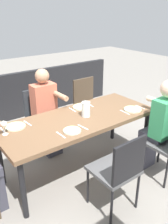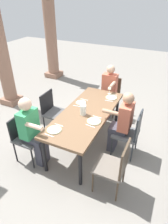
{
  "view_description": "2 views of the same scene",
  "coord_description": "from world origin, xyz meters",
  "px_view_note": "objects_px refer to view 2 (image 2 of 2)",
  "views": [
    {
      "loc": [
        1.57,
        2.18,
        2.03
      ],
      "look_at": [
        -0.1,
        -0.02,
        0.81
      ],
      "focal_mm": 38.18,
      "sensor_mm": 36.0,
      "label": 1
    },
    {
      "loc": [
        -2.83,
        -1.29,
        2.71
      ],
      "look_at": [
        -0.05,
        0.02,
        0.79
      ],
      "focal_mm": 31.8,
      "sensor_mm": 36.0,
      "label": 2
    }
  ],
  "objects_px": {
    "chair_west_north": "(25,135)",
    "diner_woman_green": "(121,122)",
    "chair_mid_south": "(131,131)",
    "diner_guest_third": "(32,130)",
    "plate_2": "(81,103)",
    "water_pitcher": "(83,110)",
    "diner_man_white": "(108,90)",
    "wine_glass_3": "(110,89)",
    "chair_mid_north": "(52,110)",
    "dining_table": "(86,115)",
    "chair_west_south": "(116,165)",
    "chair_head_east": "(111,93)",
    "stone_column_far": "(51,35)",
    "plate_0": "(54,130)",
    "plate_3": "(111,97)",
    "stone_column_centre": "(1,52)",
    "plate_1": "(94,121)"
  },
  "relations": [
    {
      "from": "diner_woman_green",
      "to": "wine_glass_3",
      "type": "relative_size",
      "value": 7.82
    },
    {
      "from": "chair_west_south",
      "to": "chair_head_east",
      "type": "distance_m",
      "value": 2.37
    },
    {
      "from": "chair_mid_south",
      "to": "diner_man_white",
      "type": "bearing_deg",
      "value": 36.12
    },
    {
      "from": "stone_column_far",
      "to": "plate_3",
      "type": "xyz_separation_m",
      "value": [
        -2.13,
        -2.83,
        -0.66
      ]
    },
    {
      "from": "plate_3",
      "to": "wine_glass_3",
      "type": "distance_m",
      "value": 0.22
    },
    {
      "from": "chair_mid_north",
      "to": "diner_man_white",
      "type": "height_order",
      "value": "diner_man_white"
    },
    {
      "from": "chair_west_north",
      "to": "diner_woman_green",
      "type": "relative_size",
      "value": 0.69
    },
    {
      "from": "chair_mid_south",
      "to": "stone_column_far",
      "type": "bearing_deg",
      "value": 51.26
    },
    {
      "from": "chair_mid_south",
      "to": "plate_3",
      "type": "bearing_deg",
      "value": 43.67
    },
    {
      "from": "dining_table",
      "to": "water_pitcher",
      "type": "bearing_deg",
      "value": 170.04
    },
    {
      "from": "stone_column_far",
      "to": "plate_0",
      "type": "bearing_deg",
      "value": -146.59
    },
    {
      "from": "diner_guest_third",
      "to": "diner_woman_green",
      "type": "bearing_deg",
      "value": -55.19
    },
    {
      "from": "chair_head_east",
      "to": "plate_1",
      "type": "bearing_deg",
      "value": -171.5
    },
    {
      "from": "dining_table",
      "to": "wine_glass_3",
      "type": "distance_m",
      "value": 0.92
    },
    {
      "from": "plate_2",
      "to": "chair_mid_south",
      "type": "bearing_deg",
      "value": -98.66
    },
    {
      "from": "chair_west_south",
      "to": "water_pitcher",
      "type": "bearing_deg",
      "value": 50.99
    },
    {
      "from": "chair_west_north",
      "to": "plate_2",
      "type": "bearing_deg",
      "value": -29.09
    },
    {
      "from": "diner_woman_green",
      "to": "wine_glass_3",
      "type": "bearing_deg",
      "value": 33.09
    },
    {
      "from": "chair_west_north",
      "to": "diner_woman_green",
      "type": "distance_m",
      "value": 1.73
    },
    {
      "from": "stone_column_far",
      "to": "plate_3",
      "type": "height_order",
      "value": "stone_column_far"
    },
    {
      "from": "chair_west_south",
      "to": "diner_woman_green",
      "type": "bearing_deg",
      "value": 11.82
    },
    {
      "from": "chair_head_east",
      "to": "water_pitcher",
      "type": "xyz_separation_m",
      "value": [
        -1.53,
        0.02,
        0.33
      ]
    },
    {
      "from": "wine_glass_3",
      "to": "water_pitcher",
      "type": "distance_m",
      "value": 1.0
    },
    {
      "from": "diner_guest_third",
      "to": "plate_3",
      "type": "xyz_separation_m",
      "value": [
        1.52,
        -0.87,
        0.09
      ]
    },
    {
      "from": "dining_table",
      "to": "diner_woman_green",
      "type": "bearing_deg",
      "value": -81.44
    },
    {
      "from": "dining_table",
      "to": "chair_west_south",
      "type": "relative_size",
      "value": 2.19
    },
    {
      "from": "plate_1",
      "to": "wine_glass_3",
      "type": "bearing_deg",
      "value": 5.67
    },
    {
      "from": "diner_woman_green",
      "to": "chair_west_north",
      "type": "bearing_deg",
      "value": 121.0
    },
    {
      "from": "plate_2",
      "to": "chair_mid_north",
      "type": "bearing_deg",
      "value": 105.5
    },
    {
      "from": "dining_table",
      "to": "chair_head_east",
      "type": "bearing_deg",
      "value": 0.0
    },
    {
      "from": "diner_guest_third",
      "to": "plate_1",
      "type": "distance_m",
      "value": 1.05
    },
    {
      "from": "chair_west_north",
      "to": "chair_west_south",
      "type": "bearing_deg",
      "value": -90.0
    },
    {
      "from": "chair_mid_north",
      "to": "chair_head_east",
      "type": "bearing_deg",
      "value": -32.04
    },
    {
      "from": "dining_table",
      "to": "plate_3",
      "type": "relative_size",
      "value": 8.66
    },
    {
      "from": "stone_column_centre",
      "to": "plate_0",
      "type": "height_order",
      "value": "stone_column_centre"
    },
    {
      "from": "chair_mid_north",
      "to": "plate_1",
      "type": "height_order",
      "value": "chair_mid_north"
    },
    {
      "from": "stone_column_centre",
      "to": "water_pitcher",
      "type": "bearing_deg",
      "value": -107.03
    },
    {
      "from": "plate_0",
      "to": "wine_glass_3",
      "type": "xyz_separation_m",
      "value": [
        1.61,
        -0.37,
        0.11
      ]
    },
    {
      "from": "chair_head_east",
      "to": "water_pitcher",
      "type": "relative_size",
      "value": 4.62
    },
    {
      "from": "stone_column_far",
      "to": "dining_table",
      "type": "bearing_deg",
      "value": -137.71
    },
    {
      "from": "chair_west_north",
      "to": "plate_0",
      "type": "height_order",
      "value": "chair_west_north"
    },
    {
      "from": "chair_west_south",
      "to": "water_pitcher",
      "type": "distance_m",
      "value": 1.15
    },
    {
      "from": "plate_2",
      "to": "water_pitcher",
      "type": "distance_m",
      "value": 0.43
    },
    {
      "from": "chair_west_south",
      "to": "chair_head_east",
      "type": "height_order",
      "value": "chair_west_south"
    },
    {
      "from": "chair_mid_south",
      "to": "wine_glass_3",
      "type": "distance_m",
      "value": 1.11
    },
    {
      "from": "chair_west_north",
      "to": "plate_2",
      "type": "height_order",
      "value": "chair_west_north"
    },
    {
      "from": "diner_man_white",
      "to": "water_pitcher",
      "type": "xyz_separation_m",
      "value": [
        -1.34,
        0.02,
        0.18
      ]
    },
    {
      "from": "diner_woman_green",
      "to": "wine_glass_3",
      "type": "xyz_separation_m",
      "value": [
        0.79,
        0.51,
        0.21
      ]
    },
    {
      "from": "chair_mid_south",
      "to": "diner_guest_third",
      "type": "relative_size",
      "value": 0.72
    },
    {
      "from": "chair_west_north",
      "to": "diner_guest_third",
      "type": "height_order",
      "value": "diner_guest_third"
    }
  ]
}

